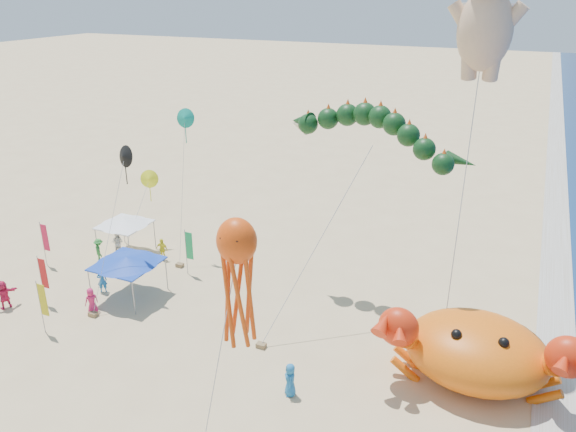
# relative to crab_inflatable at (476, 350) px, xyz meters

# --- Properties ---
(ground) EXTENTS (320.00, 320.00, 0.00)m
(ground) POSITION_rel_crab_inflatable_xyz_m (-8.26, -0.90, -1.77)
(ground) COLOR #D1B784
(ground) RESTS_ON ground
(foam_strip) EXTENTS (320.00, 320.00, 0.00)m
(foam_strip) POSITION_rel_crab_inflatable_xyz_m (3.74, -0.90, -1.76)
(foam_strip) COLOR silver
(foam_strip) RESTS_ON ground
(crab_inflatable) EXTENTS (9.14, 6.19, 4.01)m
(crab_inflatable) POSITION_rel_crab_inflatable_xyz_m (0.00, 0.00, 0.00)
(crab_inflatable) COLOR orange
(crab_inflatable) RESTS_ON ground
(dragon_kite) EXTENTS (10.95, 9.24, 11.45)m
(dragon_kite) POSITION_rel_crab_inflatable_xyz_m (-7.10, 4.87, 8.49)
(dragon_kite) COLOR black
(dragon_kite) RESTS_ON ground
(cherub_kite) EXTENTS (2.54, 4.78, 19.13)m
(cherub_kite) POSITION_rel_crab_inflatable_xyz_m (-1.92, 4.75, 14.72)
(cherub_kite) COLOR #DAAD85
(cherub_kite) RESTS_ON ground
(octopus_kite) EXTENTS (2.11, 2.39, 9.84)m
(octopus_kite) POSITION_rel_crab_inflatable_xyz_m (-8.64, -7.31, 5.82)
(octopus_kite) COLOR #EC480C
(octopus_kite) RESTS_ON ground
(canopy_blue) EXTENTS (3.80, 3.80, 2.71)m
(canopy_blue) POSITION_rel_crab_inflatable_xyz_m (-20.27, -0.27, 0.68)
(canopy_blue) COLOR gray
(canopy_blue) RESTS_ON ground
(canopy_white) EXTENTS (3.37, 3.37, 2.71)m
(canopy_white) POSITION_rel_crab_inflatable_xyz_m (-24.31, 4.47, 0.68)
(canopy_white) COLOR gray
(canopy_white) RESTS_ON ground
(feather_flags) EXTENTS (10.10, 8.99, 3.20)m
(feather_flags) POSITION_rel_crab_inflatable_xyz_m (-23.12, -1.01, 0.25)
(feather_flags) COLOR gray
(feather_flags) RESTS_ON ground
(beachgoers) EXTENTS (29.12, 10.09, 1.78)m
(beachgoers) POSITION_rel_crab_inflatable_xyz_m (-20.59, -0.25, -0.91)
(beachgoers) COLOR #2B8132
(beachgoers) RESTS_ON ground
(small_kites) EXTENTS (4.77, 9.41, 10.31)m
(small_kites) POSITION_rel_crab_inflatable_xyz_m (-21.43, 4.54, 5.18)
(small_kites) COLOR #0C8C74
(small_kites) RESTS_ON ground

